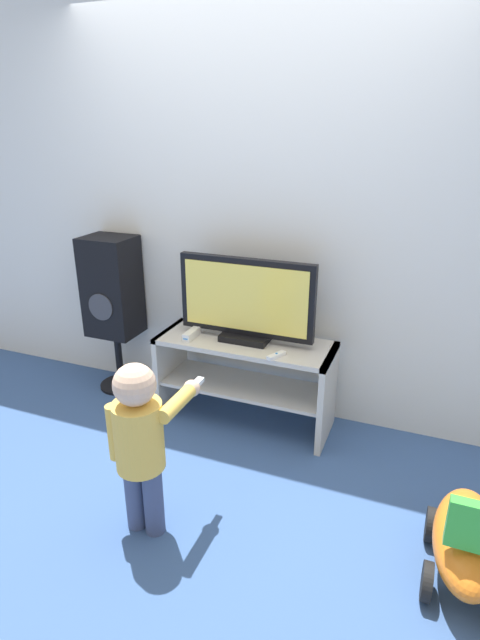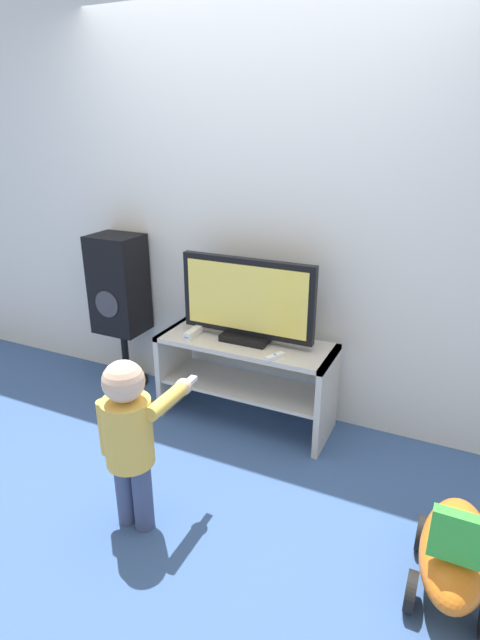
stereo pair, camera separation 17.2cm
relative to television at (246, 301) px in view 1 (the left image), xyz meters
name	(u,v)px [view 1 (the left image)]	position (x,y,z in m)	size (l,w,h in m)	color
ground_plane	(233,436)	(0.00, -0.22, -0.82)	(16.00, 16.00, 0.00)	#38568C
wall_back	(262,215)	(0.00, 0.27, 0.48)	(10.00, 0.06, 2.60)	silver
tv_stand	(245,369)	(0.00, -0.02, -0.45)	(1.10, 0.41, 0.57)	beige
television	(246,301)	(0.00, 0.00, 0.00)	(0.85, 0.20, 0.52)	black
game_console	(192,334)	(-0.33, -0.10, -0.23)	(0.05, 0.17, 0.05)	white
remote_primary	(276,355)	(0.25, -0.17, -0.24)	(0.09, 0.13, 0.03)	white
child	(141,436)	(-0.09, -1.06, -0.31)	(0.33, 0.49, 0.87)	#3F4C72
speaker_tower	(112,290)	(-1.02, 0.07, -0.08)	(0.34, 0.31, 1.12)	black
ride_on_toy	(467,541)	(1.31, -0.82, -0.63)	(0.31, 0.61, 0.52)	orange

